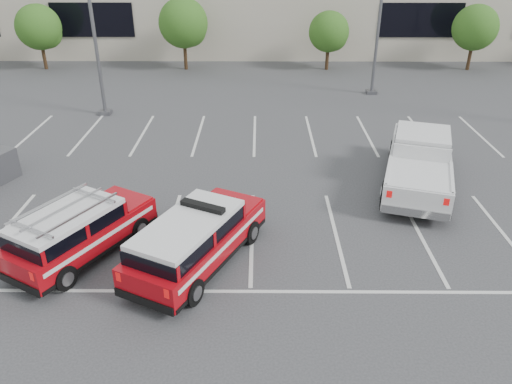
% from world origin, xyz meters
% --- Properties ---
extents(ground, '(120.00, 120.00, 0.00)m').
position_xyz_m(ground, '(0.00, 0.00, 0.00)').
color(ground, '#37373A').
rests_on(ground, ground).
extents(stall_markings, '(23.00, 15.00, 0.01)m').
position_xyz_m(stall_markings, '(0.00, 4.50, 0.01)').
color(stall_markings, silver).
rests_on(stall_markings, ground).
extents(tree_left, '(3.07, 3.07, 4.42)m').
position_xyz_m(tree_left, '(-14.91, 22.05, 2.77)').
color(tree_left, '#3F2B19').
rests_on(tree_left, ground).
extents(tree_mid_left, '(3.37, 3.37, 4.85)m').
position_xyz_m(tree_mid_left, '(-4.91, 22.05, 3.04)').
color(tree_mid_left, '#3F2B19').
rests_on(tree_mid_left, ground).
extents(tree_mid_right, '(2.77, 2.77, 3.99)m').
position_xyz_m(tree_mid_right, '(5.09, 22.05, 2.50)').
color(tree_mid_right, '#3F2B19').
rests_on(tree_mid_right, ground).
extents(tree_right, '(3.07, 3.07, 4.42)m').
position_xyz_m(tree_right, '(15.09, 22.05, 2.77)').
color(tree_right, '#3F2B19').
rests_on(tree_right, ground).
extents(light_pole_left, '(0.90, 0.60, 10.24)m').
position_xyz_m(light_pole_left, '(-8.00, 12.00, 5.19)').
color(light_pole_left, '#59595E').
rests_on(light_pole_left, ground).
extents(light_pole_mid, '(0.90, 0.60, 10.24)m').
position_xyz_m(light_pole_mid, '(7.00, 16.00, 5.19)').
color(light_pole_mid, '#59595E').
rests_on(light_pole_mid, ground).
extents(fire_chief_suv, '(3.90, 5.37, 1.79)m').
position_xyz_m(fire_chief_suv, '(-1.56, -1.58, 0.73)').
color(fire_chief_suv, '#9F070F').
rests_on(fire_chief_suv, ground).
extents(white_pickup, '(4.00, 6.76, 1.96)m').
position_xyz_m(white_pickup, '(6.28, 3.69, 0.78)').
color(white_pickup, silver).
rests_on(white_pickup, ground).
extents(ladder_suv, '(3.82, 4.88, 1.81)m').
position_xyz_m(ladder_suv, '(-5.06, -1.15, 0.72)').
color(ladder_suv, '#9F070F').
rests_on(ladder_suv, ground).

